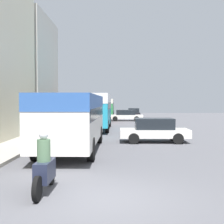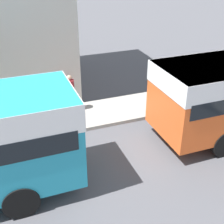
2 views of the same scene
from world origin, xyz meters
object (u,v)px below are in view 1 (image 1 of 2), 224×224
Objects in this scene: car_crossing at (154,130)px; car_distant at (126,115)px; bus_lead at (73,114)px; car_far_curb at (134,113)px; bus_rear at (106,105)px; bus_following at (96,107)px; pedestrian_walking_away at (63,117)px; pedestrian_near_curb at (62,116)px; motorcycle_behind_lead at (44,168)px; bus_third_in_line at (100,106)px.

car_distant is (-1.27, 20.85, -0.03)m from car_crossing.
bus_lead is 2.14× the size of car_far_curb.
car_crossing is at bearing -82.60° from bus_rear.
car_far_curb is (4.33, 21.05, -1.26)m from bus_following.
pedestrian_near_curb is at bearing 102.95° from pedestrian_walking_away.
pedestrian_walking_away is (-3.38, -21.33, -0.92)m from bus_rear.
bus_rear is at bearing 78.20° from pedestrian_near_curb.
bus_following is 21.53m from car_far_curb.
bus_following is 7.04m from pedestrian_near_curb.
car_far_curb reaches higher than car_distant.
car_distant is at bearing 84.70° from motorcycle_behind_lead.
bus_lead is at bearing -91.41° from bus_following.
bus_following is at bearing 89.98° from motorcycle_behind_lead.
car_far_curb is (4.62, 32.95, -1.08)m from bus_lead.
bus_lead is 24.72m from bus_third_in_line.
pedestrian_walking_away reaches higher than car_far_curb.
motorcycle_behind_lead is at bearing -87.77° from bus_lead.
bus_third_in_line is 5.91× the size of pedestrian_near_curb.
pedestrian_walking_away is at bearing 98.85° from motorcycle_behind_lead.
bus_following is at bearing -101.63° from car_far_curb.
car_distant is at bearing 76.65° from bus_following.
bus_rear is at bearing 13.92° from car_distant.
bus_rear is at bearing 142.04° from car_far_curb.
car_far_curb is at bearing 83.85° from motorcycle_behind_lead.
car_far_curb is 0.99× the size of car_distant.
pedestrian_walking_away reaches higher than car_crossing.
bus_following reaches higher than bus_lead.
car_crossing is 29.63m from car_far_curb.
motorcycle_behind_lead is at bearing -96.15° from car_far_curb.
bus_rear is 5.76m from car_far_curb.
car_far_curb is 8.89m from car_distant.
motorcycle_behind_lead is at bearing -90.02° from bus_following.
bus_rear reaches higher than car_crossing.
pedestrian_walking_away is (-3.11, -9.62, -0.95)m from bus_third_in_line.
car_crossing is 20.89m from car_distant.
motorcycle_behind_lead is (-0.01, -19.21, -1.33)m from bus_following.
bus_third_in_line reaches higher than motorcycle_behind_lead.
pedestrian_near_curb is (-4.06, 5.66, -1.04)m from bus_following.
bus_rear reaches higher than car_distant.
bus_lead is 7.40m from motorcycle_behind_lead.
motorcycle_behind_lead is 1.37× the size of pedestrian_near_curb.
car_far_curb is at bearing 60.16° from bus_third_in_line.
car_crossing is at bearing 68.50° from motorcycle_behind_lead.
pedestrian_walking_away is at bearing -98.99° from bus_rear.
car_far_curb is at bearing 61.40° from pedestrian_near_curb.
bus_third_in_line is (-0.10, 24.72, 0.08)m from bus_lead.
pedestrian_walking_away is at bearing -146.90° from car_crossing.
bus_lead is 0.92× the size of bus_rear.
car_distant is at bearing 43.50° from pedestrian_near_curb.
motorcycle_behind_lead is (0.38, -32.03, -1.23)m from bus_third_in_line.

